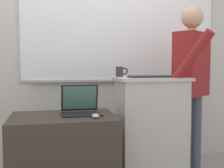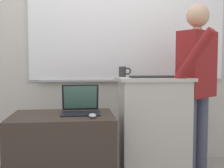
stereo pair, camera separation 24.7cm
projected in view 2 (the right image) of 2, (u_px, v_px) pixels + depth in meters
The scene contains 9 objects.
back_wall at pixel (98, 46), 3.29m from camera, with size 6.40×0.17×2.74m.
lectern_podium at pixel (153, 131), 2.67m from camera, with size 0.68×0.45×1.04m.
side_desk at pixel (63, 157), 2.41m from camera, with size 0.87×0.60×0.73m.
person_presenter at pixel (197, 81), 2.72m from camera, with size 0.56×0.71×1.73m.
laptop at pixel (80, 104), 2.47m from camera, with size 0.33×0.30×0.25m.
wireless_keyboard at pixel (153, 77), 2.58m from camera, with size 0.42×0.14×0.02m.
computer_mouse_by_laptop at pixel (92, 116), 2.25m from camera, with size 0.06×0.10×0.03m.
computer_mouse_by_keyboard at pixel (182, 76), 2.62m from camera, with size 0.06×0.10×0.03m.
coffee_mug at pixel (123, 72), 2.76m from camera, with size 0.12×0.07×0.10m.
Camera 2 is at (-0.21, -2.04, 1.16)m, focal length 45.00 mm.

